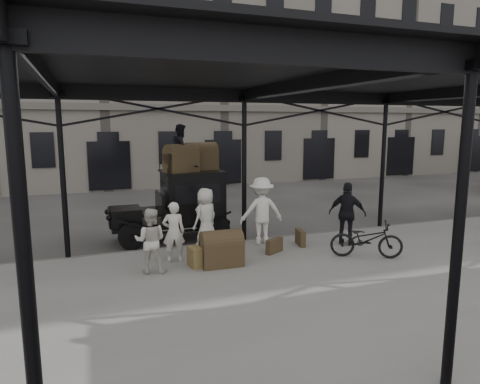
% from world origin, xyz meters
% --- Properties ---
extents(ground, '(120.00, 120.00, 0.00)m').
position_xyz_m(ground, '(0.00, 0.00, 0.00)').
color(ground, '#383533').
rests_on(ground, ground).
extents(platform, '(28.00, 8.00, 0.15)m').
position_xyz_m(platform, '(0.00, -2.00, 0.07)').
color(platform, slate).
rests_on(platform, ground).
extents(canopy, '(22.50, 9.00, 4.74)m').
position_xyz_m(canopy, '(0.00, -1.72, 4.60)').
color(canopy, black).
rests_on(canopy, ground).
extents(building_frontage, '(64.00, 8.00, 14.00)m').
position_xyz_m(building_frontage, '(0.00, 18.00, 7.00)').
color(building_frontage, slate).
rests_on(building_frontage, ground).
extents(taxi, '(3.65, 1.55, 2.18)m').
position_xyz_m(taxi, '(-1.59, 3.30, 1.20)').
color(taxi, black).
rests_on(taxi, ground).
extents(porter_left, '(0.61, 0.43, 1.56)m').
position_xyz_m(porter_left, '(-2.41, 0.68, 0.93)').
color(porter_left, silver).
rests_on(porter_left, platform).
extents(porter_midleft, '(0.91, 0.80, 1.55)m').
position_xyz_m(porter_midleft, '(-3.09, 0.08, 0.93)').
color(porter_midleft, beige).
rests_on(porter_midleft, platform).
extents(porter_centre, '(0.98, 0.88, 1.69)m').
position_xyz_m(porter_centre, '(-1.26, 1.80, 0.99)').
color(porter_centre, silver).
rests_on(porter_centre, platform).
extents(porter_official, '(1.09, 1.06, 1.83)m').
position_xyz_m(porter_official, '(2.65, 0.51, 1.07)').
color(porter_official, black).
rests_on(porter_official, platform).
extents(porter_right, '(1.34, 0.85, 1.97)m').
position_xyz_m(porter_right, '(0.33, 1.43, 1.14)').
color(porter_right, silver).
rests_on(porter_right, platform).
extents(bicycle, '(1.95, 1.45, 0.98)m').
position_xyz_m(bicycle, '(2.42, -0.73, 0.64)').
color(bicycle, black).
rests_on(bicycle, platform).
extents(porter_roof, '(0.72, 0.83, 1.46)m').
position_xyz_m(porter_roof, '(-1.62, 3.20, 2.91)').
color(porter_roof, black).
rests_on(porter_roof, taxi).
extents(steamer_trunk_roof_near, '(1.12, 0.89, 0.72)m').
position_xyz_m(steamer_trunk_roof_near, '(-1.67, 3.05, 2.54)').
color(steamer_trunk_roof_near, '#493922').
rests_on(steamer_trunk_roof_near, taxi).
extents(steamer_trunk_roof_far, '(1.06, 0.72, 0.73)m').
position_xyz_m(steamer_trunk_roof_far, '(-0.92, 3.50, 2.55)').
color(steamer_trunk_roof_far, '#493922').
rests_on(steamer_trunk_roof_far, taxi).
extents(steamer_trunk_platform, '(1.04, 0.66, 0.75)m').
position_xyz_m(steamer_trunk_platform, '(-1.37, -0.03, 0.52)').
color(steamer_trunk_platform, '#493922').
rests_on(steamer_trunk_platform, platform).
extents(wicker_hamper, '(0.66, 0.53, 0.50)m').
position_xyz_m(wicker_hamper, '(-1.85, 0.10, 0.40)').
color(wicker_hamper, olive).
rests_on(wicker_hamper, platform).
extents(suitcase_upright, '(0.26, 0.62, 0.45)m').
position_xyz_m(suitcase_upright, '(1.33, 0.89, 0.38)').
color(suitcase_upright, '#493922').
rests_on(suitcase_upright, platform).
extents(suitcase_flat, '(0.60, 0.42, 0.40)m').
position_xyz_m(suitcase_flat, '(0.31, 0.46, 0.35)').
color(suitcase_flat, '#493922').
rests_on(suitcase_flat, platform).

